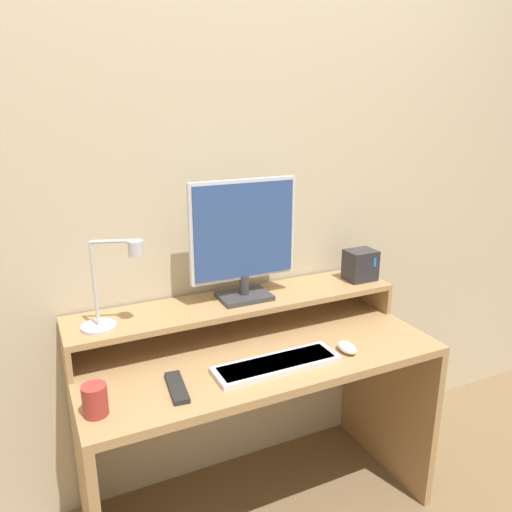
% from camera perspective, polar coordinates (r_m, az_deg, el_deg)
% --- Properties ---
extents(wall_back, '(6.00, 0.05, 2.50)m').
position_cam_1_polar(wall_back, '(1.93, -4.09, 8.16)').
color(wall_back, beige).
rests_on(wall_back, ground_plane).
extents(desk, '(1.27, 0.58, 0.70)m').
position_cam_1_polar(desk, '(1.92, 0.09, -15.74)').
color(desk, '#A87F51').
rests_on(desk, ground_plane).
extents(monitor_shelf, '(1.27, 0.25, 0.13)m').
position_cam_1_polar(monitor_shelf, '(1.91, -2.03, -5.53)').
color(monitor_shelf, '#A87F51').
rests_on(monitor_shelf, desk).
extents(monitor, '(0.42, 0.15, 0.46)m').
position_cam_1_polar(monitor, '(1.84, -1.42, 2.09)').
color(monitor, '#38383D').
rests_on(monitor, monitor_shelf).
extents(desk_lamp, '(0.21, 0.13, 0.30)m').
position_cam_1_polar(desk_lamp, '(1.69, -16.16, -3.74)').
color(desk_lamp, silver).
rests_on(desk_lamp, monitor_shelf).
extents(router_dock, '(0.12, 0.10, 0.13)m').
position_cam_1_polar(router_dock, '(2.13, 11.84, -1.02)').
color(router_dock, '#28282D').
rests_on(router_dock, monitor_shelf).
extents(keyboard, '(0.43, 0.13, 0.02)m').
position_cam_1_polar(keyboard, '(1.71, 2.38, -12.22)').
color(keyboard, silver).
rests_on(keyboard, desk).
extents(mouse, '(0.05, 0.09, 0.03)m').
position_cam_1_polar(mouse, '(1.82, 10.35, -10.25)').
color(mouse, white).
rests_on(mouse, desk).
extents(remote_control, '(0.07, 0.18, 0.02)m').
position_cam_1_polar(remote_control, '(1.61, -9.03, -14.60)').
color(remote_control, black).
rests_on(remote_control, desk).
extents(mug, '(0.07, 0.07, 0.09)m').
position_cam_1_polar(mug, '(1.53, -17.92, -15.40)').
color(mug, '#9E332D').
rests_on(mug, desk).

